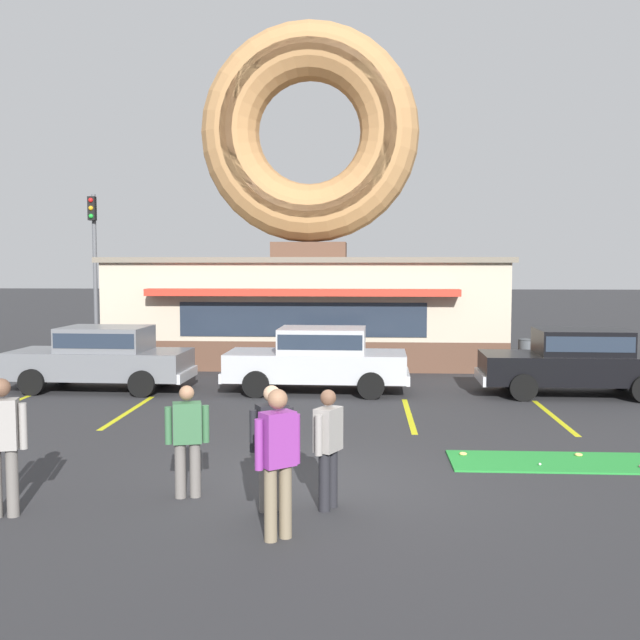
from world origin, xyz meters
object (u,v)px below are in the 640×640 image
at_px(pedestrian_leather_jacket_man, 187,436).
at_px(pedestrian_beanie_man, 278,456).
at_px(golf_ball, 540,464).
at_px(car_silver, 318,357).
at_px(pedestrian_hooded_kid, 3,440).
at_px(traffic_light_pole, 94,249).
at_px(car_grey, 102,355).
at_px(pedestrian_clipboard_woman, 272,442).
at_px(pedestrian_blue_sweater_man, 328,444).
at_px(trash_bin, 528,355).
at_px(car_black, 577,359).

relative_size(pedestrian_leather_jacket_man, pedestrian_beanie_man, 0.88).
xyz_separation_m(golf_ball, car_silver, (-3.88, 6.63, 0.82)).
distance_m(car_silver, pedestrian_hooded_kid, 9.94).
bearing_deg(traffic_light_pole, car_grey, -69.18).
relative_size(golf_ball, car_silver, 0.01).
xyz_separation_m(golf_ball, traffic_light_pole, (-13.06, 16.46, 3.66)).
relative_size(car_grey, traffic_light_pole, 0.79).
bearing_deg(pedestrian_hooded_kid, pedestrian_clipboard_woman, 7.37).
xyz_separation_m(car_silver, pedestrian_beanie_man, (0.13, -9.91, 0.11)).
bearing_deg(car_grey, golf_ball, -35.39).
height_order(pedestrian_leather_jacket_man, pedestrian_beanie_man, pedestrian_beanie_man).
height_order(car_silver, pedestrian_leather_jacket_man, car_silver).
distance_m(car_grey, pedestrian_blue_sweater_man, 10.69).
bearing_deg(trash_bin, car_grey, -161.90).
bearing_deg(pedestrian_blue_sweater_man, golf_ball, 33.80).
distance_m(golf_ball, pedestrian_clipboard_woman, 4.63).
relative_size(golf_ball, car_grey, 0.01).
xyz_separation_m(pedestrian_beanie_man, traffic_light_pole, (-9.31, 19.73, 2.72)).
relative_size(pedestrian_leather_jacket_man, trash_bin, 1.58).
height_order(car_grey, pedestrian_blue_sweater_man, car_grey).
xyz_separation_m(pedestrian_hooded_kid, traffic_light_pole, (-5.78, 19.17, 2.72)).
bearing_deg(golf_ball, car_grey, 144.61).
bearing_deg(pedestrian_blue_sweater_man, car_black, 57.24).
height_order(pedestrian_clipboard_woman, trash_bin, pedestrian_clipboard_woman).
bearing_deg(pedestrian_hooded_kid, trash_bin, 54.47).
height_order(car_silver, trash_bin, car_silver).
height_order(golf_ball, car_black, car_black).
xyz_separation_m(pedestrian_blue_sweater_man, traffic_light_pole, (-9.84, 18.62, 2.85)).
relative_size(pedestrian_leather_jacket_man, pedestrian_clipboard_woman, 0.94).
relative_size(pedestrian_blue_sweater_man, pedestrian_leather_jacket_man, 1.02).
xyz_separation_m(pedestrian_leather_jacket_man, pedestrian_beanie_man, (1.41, -1.48, 0.14)).
height_order(car_black, pedestrian_hooded_kid, pedestrian_hooded_kid).
bearing_deg(pedestrian_blue_sweater_man, trash_bin, 67.19).
relative_size(car_silver, pedestrian_hooded_kid, 2.61).
xyz_separation_m(golf_ball, pedestrian_blue_sweater_man, (-3.22, -2.16, 0.81)).
distance_m(golf_ball, traffic_light_pole, 21.33).
bearing_deg(trash_bin, car_silver, -147.92).
distance_m(pedestrian_hooded_kid, traffic_light_pole, 20.20).
distance_m(pedestrian_clipboard_woman, trash_bin, 13.96).
bearing_deg(car_silver, traffic_light_pole, 133.08).
relative_size(car_grey, pedestrian_leather_jacket_man, 2.99).
relative_size(car_black, pedestrian_beanie_man, 2.61).
relative_size(pedestrian_blue_sweater_man, traffic_light_pole, 0.27).
bearing_deg(pedestrian_hooded_kid, pedestrian_beanie_man, -9.08).
distance_m(pedestrian_leather_jacket_man, trash_bin, 14.11).
bearing_deg(golf_ball, traffic_light_pole, 128.44).
relative_size(car_silver, trash_bin, 4.72).
relative_size(pedestrian_blue_sweater_man, pedestrian_clipboard_woman, 0.96).
relative_size(car_black, traffic_light_pole, 0.79).
relative_size(car_grey, pedestrian_beanie_man, 2.62).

